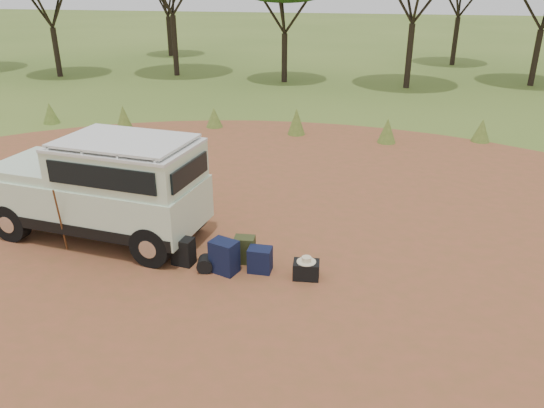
% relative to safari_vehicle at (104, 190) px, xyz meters
% --- Properties ---
extents(ground, '(140.00, 140.00, 0.00)m').
position_rel_safari_vehicle_xyz_m(ground, '(2.69, -0.54, -1.04)').
color(ground, '#4B6624').
rests_on(ground, ground).
extents(dirt_clearing, '(23.00, 23.00, 0.01)m').
position_rel_safari_vehicle_xyz_m(dirt_clearing, '(2.69, -0.54, -1.03)').
color(dirt_clearing, brown).
rests_on(dirt_clearing, ground).
extents(grass_fringe, '(36.60, 1.60, 0.90)m').
position_rel_safari_vehicle_xyz_m(grass_fringe, '(2.81, 8.13, -0.64)').
color(grass_fringe, '#4B6624').
rests_on(grass_fringe, ground).
extents(safari_vehicle, '(4.62, 2.34, 2.15)m').
position_rel_safari_vehicle_xyz_m(safari_vehicle, '(0.00, 0.00, 0.00)').
color(safari_vehicle, silver).
rests_on(safari_vehicle, ground).
extents(walking_staff, '(0.20, 0.38, 1.41)m').
position_rel_safari_vehicle_xyz_m(walking_staff, '(-0.50, -0.86, -0.33)').
color(walking_staff, brown).
rests_on(walking_staff, ground).
extents(backpack_black, '(0.43, 0.35, 0.53)m').
position_rel_safari_vehicle_xyz_m(backpack_black, '(1.90, -0.80, -0.77)').
color(backpack_black, black).
rests_on(backpack_black, ground).
extents(backpack_navy, '(0.57, 0.49, 0.62)m').
position_rel_safari_vehicle_xyz_m(backpack_navy, '(2.73, -0.94, -0.73)').
color(backpack_navy, black).
rests_on(backpack_navy, ground).
extents(backpack_olive, '(0.39, 0.30, 0.53)m').
position_rel_safari_vehicle_xyz_m(backpack_olive, '(3.01, -0.52, -0.78)').
color(backpack_olive, '#353D1C').
rests_on(backpack_olive, ground).
extents(duffel_navy, '(0.42, 0.32, 0.47)m').
position_rel_safari_vehicle_xyz_m(duffel_navy, '(3.36, -0.80, -0.80)').
color(duffel_navy, black).
rests_on(duffel_navy, ground).
extents(hard_case, '(0.48, 0.36, 0.33)m').
position_rel_safari_vehicle_xyz_m(hard_case, '(4.22, -0.87, -0.88)').
color(hard_case, black).
rests_on(hard_case, ground).
extents(stuff_sack, '(0.33, 0.33, 0.29)m').
position_rel_safari_vehicle_xyz_m(stuff_sack, '(2.37, -0.97, -0.89)').
color(stuff_sack, black).
rests_on(stuff_sack, ground).
extents(safari_hat, '(0.34, 0.34, 0.10)m').
position_rel_safari_vehicle_xyz_m(safari_hat, '(4.22, -0.87, -0.67)').
color(safari_hat, beige).
rests_on(safari_hat, hard_case).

